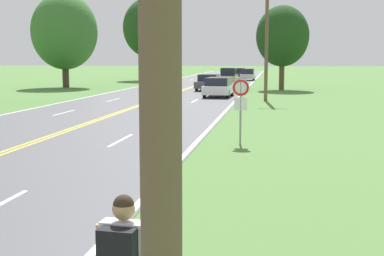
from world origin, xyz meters
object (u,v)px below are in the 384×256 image
(tree_behind_sign, at_px, (148,28))
(car_white_hatchback_approaching, at_px, (219,87))
(traffic_sign, at_px, (241,96))
(car_silver_sedan_receding, at_px, (248,75))
(tree_right_cluster, at_px, (64,32))
(car_dark_green_hatchback_distant, at_px, (240,73))
(car_champagne_van_mid_far, at_px, (229,76))
(tree_far_back, at_px, (283,36))
(car_dark_grey_sedan_mid_near, at_px, (209,82))

(tree_behind_sign, distance_m, car_white_hatchback_approaching, 32.43)
(traffic_sign, height_order, car_silver_sedan_receding, traffic_sign)
(tree_right_cluster, height_order, car_dark_green_hatchback_distant, tree_right_cluster)
(traffic_sign, height_order, car_white_hatchback_approaching, traffic_sign)
(car_champagne_van_mid_far, bearing_deg, tree_far_back, 32.62)
(tree_right_cluster, distance_m, car_dark_grey_sedan_mid_near, 15.67)
(car_champagne_van_mid_far, bearing_deg, car_silver_sedan_receding, 173.01)
(tree_behind_sign, distance_m, car_dark_green_hatchback_distant, 14.95)
(traffic_sign, xyz_separation_m, tree_right_cluster, (-19.60, 32.95, 3.86))
(car_dark_grey_sedan_mid_near, bearing_deg, car_white_hatchback_approaching, 14.15)
(tree_behind_sign, bearing_deg, car_dark_green_hatchback_distant, 31.62)
(tree_right_cluster, distance_m, car_silver_sedan_receding, 27.02)
(tree_behind_sign, distance_m, tree_right_cluster, 19.22)
(tree_far_back, bearing_deg, traffic_sign, -93.09)
(car_champagne_van_mid_far, relative_size, car_silver_sedan_receding, 0.98)
(tree_right_cluster, bearing_deg, tree_behind_sign, 77.70)
(traffic_sign, height_order, tree_right_cluster, tree_right_cluster)
(tree_far_back, xyz_separation_m, car_dark_green_hatchback_distant, (-5.65, 26.31, -4.15))
(tree_behind_sign, relative_size, car_dark_grey_sedan_mid_near, 2.34)
(tree_far_back, height_order, car_silver_sedan_receding, tree_far_back)
(tree_right_cluster, height_order, tree_far_back, tree_right_cluster)
(tree_far_back, xyz_separation_m, car_dark_grey_sedan_mid_near, (-6.63, -1.94, -4.21))
(tree_right_cluster, relative_size, tree_far_back, 1.20)
(tree_behind_sign, distance_m, car_silver_sedan_receding, 14.55)
(car_champagne_van_mid_far, distance_m, car_silver_sedan_receding, 11.61)
(tree_far_back, relative_size, car_dark_green_hatchback_distant, 2.05)
(car_dark_green_hatchback_distant, bearing_deg, tree_behind_sign, -60.82)
(tree_behind_sign, xyz_separation_m, car_silver_sedan_receding, (13.09, 1.57, -6.15))
(tree_right_cluster, height_order, car_champagne_van_mid_far, tree_right_cluster)
(car_dark_grey_sedan_mid_near, xyz_separation_m, car_dark_green_hatchback_distant, (0.98, 28.25, 0.06))
(traffic_sign, xyz_separation_m, tree_far_back, (1.76, 32.53, 3.27))
(tree_right_cluster, relative_size, car_white_hatchback_approaching, 2.13)
(car_white_hatchback_approaching, height_order, car_champagne_van_mid_far, car_champagne_van_mid_far)
(tree_behind_sign, xyz_separation_m, tree_right_cluster, (-4.09, -18.73, -1.38))
(tree_behind_sign, distance_m, car_dark_grey_sedan_mid_near, 24.41)
(traffic_sign, bearing_deg, tree_behind_sign, 106.71)
(traffic_sign, bearing_deg, car_silver_sedan_receding, 92.61)
(car_dark_grey_sedan_mid_near, height_order, car_silver_sedan_receding, car_silver_sedan_receding)
(car_silver_sedan_receding, bearing_deg, traffic_sign, 3.59)
(car_white_hatchback_approaching, distance_m, car_champagne_van_mid_far, 19.41)
(tree_far_back, relative_size, car_dark_grey_sedan_mid_near, 1.69)
(car_silver_sedan_receding, xyz_separation_m, car_dark_green_hatchback_distant, (-1.47, 5.59, 0.04))
(tree_right_cluster, bearing_deg, car_champagne_van_mid_far, 29.39)
(car_dark_grey_sedan_mid_near, relative_size, car_silver_sedan_receding, 1.15)
(tree_far_back, xyz_separation_m, car_silver_sedan_receding, (-4.18, 20.72, -4.18))
(traffic_sign, bearing_deg, car_white_hatchback_approaching, 97.85)
(tree_far_back, distance_m, car_silver_sedan_receding, 21.55)
(car_white_hatchback_approaching, height_order, car_dark_green_hatchback_distant, car_dark_green_hatchback_distant)
(car_white_hatchback_approaching, relative_size, car_dark_green_hatchback_distant, 1.16)
(traffic_sign, relative_size, car_white_hatchback_approaching, 0.52)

